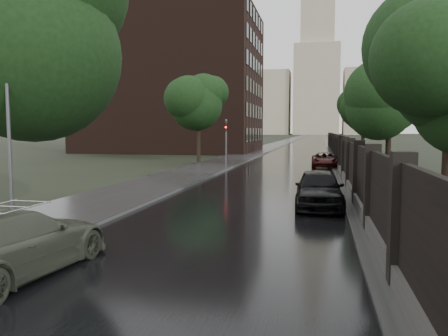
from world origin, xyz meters
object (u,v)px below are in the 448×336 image
traffic_light (226,139)px  tree_left_far (198,107)px  tree_right_b (390,103)px  car_right_far (324,160)px  tree_right_c (364,113)px  lamp_post (10,146)px  car_right_near (319,189)px  volga_sedan (11,243)px

traffic_light → tree_left_far: bearing=126.5°
tree_right_b → car_right_far: size_ratio=1.57×
tree_right_b → tree_right_c: size_ratio=1.00×
lamp_post → car_right_near: lamp_post is taller
tree_left_far → tree_right_b: bearing=-27.3°
volga_sedan → car_right_far: size_ratio=1.14×
traffic_light → car_right_far: 8.68m
tree_right_b → car_right_far: tree_right_b is taller
car_right_near → car_right_far: size_ratio=1.03×
traffic_light → volga_sedan: bearing=-87.9°
lamp_post → car_right_near: size_ratio=1.11×
tree_right_c → traffic_light: tree_right_c is taller
traffic_light → car_right_far: bearing=24.9°
tree_right_b → car_right_near: 14.64m
lamp_post → car_right_far: bearing=72.0°
traffic_light → volga_sedan: 26.22m
tree_right_b → lamp_post: (-12.90, -20.50, -2.28)m
traffic_light → car_right_far: size_ratio=0.90×
tree_left_far → car_right_far: 12.38m
tree_right_c → volga_sedan: 42.77m
car_right_near → car_right_far: 19.87m
tree_right_b → car_right_far: 8.87m
tree_left_far → volga_sedan: (4.64, -31.15, -4.51)m
car_right_near → tree_right_b: bearing=69.8°
lamp_post → traffic_light: (1.10, 23.49, -0.27)m
tree_right_b → tree_right_c: 18.00m
lamp_post → tree_right_b: bearing=57.8°
tree_left_far → tree_right_b: 17.45m
tree_right_c → traffic_light: size_ratio=1.75×
tree_right_b → volga_sedan: 25.92m
tree_right_b → tree_right_c: (0.00, 18.00, 0.00)m
tree_left_far → car_right_far: size_ratio=1.66×
tree_left_far → car_right_far: (11.40, -1.43, -4.62)m
lamp_post → volga_sedan: lamp_post is taller
tree_right_c → car_right_near: (-4.50, -31.29, -4.17)m
car_right_far → car_right_near: bearing=-93.3°
lamp_post → tree_left_far: bearing=95.2°
tree_right_c → traffic_light: bearing=-128.2°
tree_left_far → tree_right_c: size_ratio=1.05×
lamp_post → traffic_light: lamp_post is taller
lamp_post → car_right_far: size_ratio=1.15×
lamp_post → volga_sedan: (2.04, -2.65, -1.94)m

